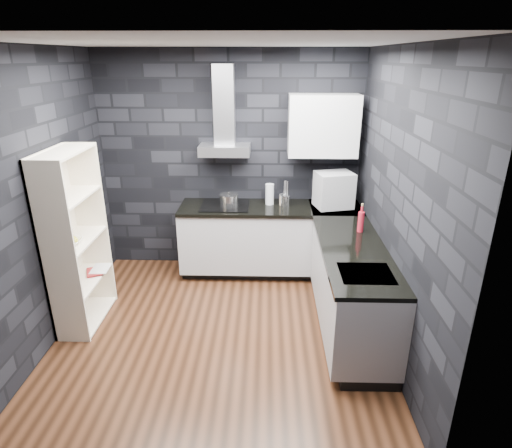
{
  "coord_description": "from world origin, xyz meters",
  "views": [
    {
      "loc": [
        0.46,
        -3.61,
        2.6
      ],
      "look_at": [
        0.35,
        0.45,
        1.0
      ],
      "focal_mm": 30.0,
      "sensor_mm": 36.0,
      "label": 1
    }
  ],
  "objects_px": {
    "storage_jar": "(283,200)",
    "bookshelf": "(76,241)",
    "fruit_bowl": "(71,242)",
    "glass_vase": "(270,194)",
    "utensil_crock": "(285,201)",
    "red_bottle": "(361,222)",
    "pot": "(229,201)",
    "appliance_garage": "(334,190)"
  },
  "relations": [
    {
      "from": "storage_jar",
      "to": "appliance_garage",
      "type": "xyz_separation_m",
      "value": [
        0.59,
        -0.1,
        0.17
      ]
    },
    {
      "from": "storage_jar",
      "to": "red_bottle",
      "type": "height_order",
      "value": "red_bottle"
    },
    {
      "from": "pot",
      "to": "appliance_garage",
      "type": "bearing_deg",
      "value": -0.51
    },
    {
      "from": "pot",
      "to": "bookshelf",
      "type": "distance_m",
      "value": 1.78
    },
    {
      "from": "storage_jar",
      "to": "red_bottle",
      "type": "bearing_deg",
      "value": -47.33
    },
    {
      "from": "fruit_bowl",
      "to": "red_bottle",
      "type": "bearing_deg",
      "value": 8.47
    },
    {
      "from": "red_bottle",
      "to": "fruit_bowl",
      "type": "bearing_deg",
      "value": -171.53
    },
    {
      "from": "glass_vase",
      "to": "fruit_bowl",
      "type": "relative_size",
      "value": 1.25
    },
    {
      "from": "bookshelf",
      "to": "red_bottle",
      "type": "bearing_deg",
      "value": -11.6
    },
    {
      "from": "pot",
      "to": "utensil_crock",
      "type": "bearing_deg",
      "value": 3.19
    },
    {
      "from": "pot",
      "to": "fruit_bowl",
      "type": "bearing_deg",
      "value": -140.4
    },
    {
      "from": "pot",
      "to": "storage_jar",
      "type": "relative_size",
      "value": 1.89
    },
    {
      "from": "bookshelf",
      "to": "utensil_crock",
      "type": "bearing_deg",
      "value": 9.83
    },
    {
      "from": "glass_vase",
      "to": "appliance_garage",
      "type": "xyz_separation_m",
      "value": [
        0.76,
        -0.12,
        0.1
      ]
    },
    {
      "from": "storage_jar",
      "to": "red_bottle",
      "type": "distance_m",
      "value": 1.14
    },
    {
      "from": "pot",
      "to": "bookshelf",
      "type": "height_order",
      "value": "bookshelf"
    },
    {
      "from": "fruit_bowl",
      "to": "bookshelf",
      "type": "bearing_deg",
      "value": 90.0
    },
    {
      "from": "pot",
      "to": "storage_jar",
      "type": "xyz_separation_m",
      "value": [
        0.66,
        0.09,
        -0.02
      ]
    },
    {
      "from": "pot",
      "to": "glass_vase",
      "type": "xyz_separation_m",
      "value": [
        0.49,
        0.11,
        0.05
      ]
    },
    {
      "from": "pot",
      "to": "appliance_garage",
      "type": "height_order",
      "value": "appliance_garage"
    },
    {
      "from": "glass_vase",
      "to": "utensil_crock",
      "type": "relative_size",
      "value": 1.85
    },
    {
      "from": "pot",
      "to": "utensil_crock",
      "type": "height_order",
      "value": "pot"
    },
    {
      "from": "utensil_crock",
      "to": "bookshelf",
      "type": "relative_size",
      "value": 0.08
    },
    {
      "from": "utensil_crock",
      "to": "red_bottle",
      "type": "height_order",
      "value": "red_bottle"
    },
    {
      "from": "glass_vase",
      "to": "utensil_crock",
      "type": "height_order",
      "value": "glass_vase"
    },
    {
      "from": "appliance_garage",
      "to": "bookshelf",
      "type": "height_order",
      "value": "bookshelf"
    },
    {
      "from": "utensil_crock",
      "to": "bookshelf",
      "type": "bearing_deg",
      "value": -152.09
    },
    {
      "from": "pot",
      "to": "utensil_crock",
      "type": "distance_m",
      "value": 0.68
    },
    {
      "from": "storage_jar",
      "to": "utensil_crock",
      "type": "bearing_deg",
      "value": -64.77
    },
    {
      "from": "glass_vase",
      "to": "storage_jar",
      "type": "relative_size",
      "value": 2.19
    },
    {
      "from": "utensil_crock",
      "to": "red_bottle",
      "type": "relative_size",
      "value": 0.64
    },
    {
      "from": "glass_vase",
      "to": "storage_jar",
      "type": "height_order",
      "value": "glass_vase"
    },
    {
      "from": "glass_vase",
      "to": "red_bottle",
      "type": "bearing_deg",
      "value": -42.45
    },
    {
      "from": "pot",
      "to": "fruit_bowl",
      "type": "xyz_separation_m",
      "value": [
        -1.42,
        -1.18,
        -0.04
      ]
    },
    {
      "from": "glass_vase",
      "to": "fruit_bowl",
      "type": "xyz_separation_m",
      "value": [
        -1.91,
        -1.28,
        -0.09
      ]
    },
    {
      "from": "storage_jar",
      "to": "fruit_bowl",
      "type": "height_order",
      "value": "storage_jar"
    },
    {
      "from": "storage_jar",
      "to": "bookshelf",
      "type": "bearing_deg",
      "value": -150.77
    },
    {
      "from": "appliance_garage",
      "to": "storage_jar",
      "type": "bearing_deg",
      "value": 156.34
    },
    {
      "from": "appliance_garage",
      "to": "red_bottle",
      "type": "xyz_separation_m",
      "value": [
        0.18,
        -0.74,
        -0.12
      ]
    },
    {
      "from": "glass_vase",
      "to": "storage_jar",
      "type": "xyz_separation_m",
      "value": [
        0.17,
        -0.02,
        -0.07
      ]
    },
    {
      "from": "appliance_garage",
      "to": "glass_vase",
      "type": "bearing_deg",
      "value": 156.86
    },
    {
      "from": "glass_vase",
      "to": "appliance_garage",
      "type": "distance_m",
      "value": 0.77
    }
  ]
}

